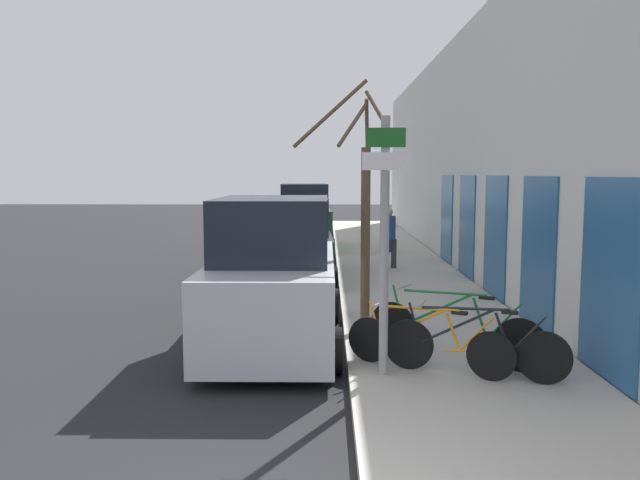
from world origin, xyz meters
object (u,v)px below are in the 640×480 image
(bicycle_0, at_px, (474,346))
(pedestrian_near, at_px, (389,233))
(parked_car_0, at_px, (274,279))
(parked_car_2, at_px, (304,222))
(parked_car_1, at_px, (295,245))
(bicycle_2, at_px, (453,331))
(pedestrian_far, at_px, (386,224))
(signpost, at_px, (384,238))
(street_tree, at_px, (363,215))
(bicycle_1, at_px, (428,343))

(bicycle_0, xyz_separation_m, pedestrian_near, (-0.18, 9.16, 0.56))
(parked_car_0, xyz_separation_m, parked_car_2, (0.04, 11.52, 0.02))
(parked_car_1, height_order, parked_car_2, parked_car_2)
(bicycle_0, relative_size, parked_car_2, 0.51)
(parked_car_0, relative_size, parked_car_2, 1.08)
(pedestrian_near, bearing_deg, bicycle_2, 97.57)
(pedestrian_far, bearing_deg, bicycle_2, 100.26)
(signpost, distance_m, bicycle_0, 1.79)
(parked_car_2, height_order, pedestrian_near, parked_car_2)
(parked_car_1, bearing_deg, parked_car_0, -92.39)
(bicycle_2, distance_m, pedestrian_near, 8.50)
(bicycle_0, distance_m, parked_car_0, 3.37)
(signpost, xyz_separation_m, street_tree, (-0.13, 2.37, 0.13))
(parked_car_1, relative_size, pedestrian_near, 2.87)
(bicycle_1, distance_m, bicycle_2, 0.62)
(parked_car_1, xyz_separation_m, parked_car_2, (0.01, 5.96, 0.11))
(bicycle_2, bearing_deg, pedestrian_far, 31.52)
(street_tree, bearing_deg, signpost, -86.89)
(signpost, xyz_separation_m, bicycle_0, (1.14, -0.08, -1.37))
(bicycle_0, distance_m, pedestrian_near, 9.18)
(signpost, distance_m, bicycle_1, 1.51)
(bicycle_0, relative_size, bicycle_1, 1.09)
(parked_car_1, bearing_deg, bicycle_1, -75.92)
(pedestrian_near, distance_m, street_tree, 6.86)
(pedestrian_near, bearing_deg, pedestrian_far, -87.00)
(parked_car_2, bearing_deg, bicycle_1, -83.99)
(parked_car_2, bearing_deg, parked_car_0, -93.21)
(bicycle_0, height_order, parked_car_1, parked_car_1)
(signpost, height_order, parked_car_0, signpost)
(parked_car_0, height_order, parked_car_1, parked_car_0)
(bicycle_1, height_order, parked_car_1, parked_car_1)
(bicycle_2, relative_size, pedestrian_near, 1.33)
(signpost, distance_m, parked_car_2, 13.50)
(pedestrian_far, xyz_separation_m, street_tree, (-1.35, -10.21, 0.98))
(parked_car_2, bearing_deg, pedestrian_far, -19.56)
(parked_car_0, bearing_deg, pedestrian_far, 75.42)
(street_tree, bearing_deg, bicycle_1, -72.15)
(bicycle_2, xyz_separation_m, parked_car_2, (-2.52, 12.80, 0.52))
(parked_car_2, xyz_separation_m, pedestrian_far, (2.73, -0.81, -0.02))
(bicycle_1, relative_size, street_tree, 0.50)
(parked_car_2, distance_m, pedestrian_near, 4.97)
(bicycle_1, xyz_separation_m, parked_car_2, (-2.10, 13.25, 0.56))
(parked_car_0, bearing_deg, street_tree, 19.30)
(parked_car_2, height_order, pedestrian_far, parked_car_2)
(street_tree, bearing_deg, parked_car_1, 105.40)
(bicycle_1, relative_size, parked_car_1, 0.43)
(bicycle_1, relative_size, pedestrian_near, 1.23)
(parked_car_2, xyz_separation_m, street_tree, (1.38, -11.02, 0.96))
(bicycle_1, distance_m, parked_car_2, 13.43)
(parked_car_1, relative_size, street_tree, 1.15)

